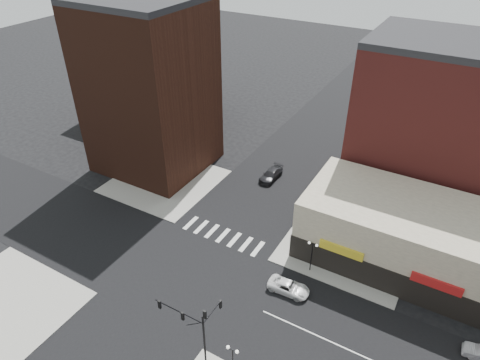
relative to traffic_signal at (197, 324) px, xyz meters
The scene contains 14 objects.
ground 11.76m from the traffic_signal, 132.74° to the left, with size 240.00×240.00×0.00m, color black.
road_ew 11.76m from the traffic_signal, 132.74° to the left, with size 200.00×14.00×0.02m, color black.
road_ns 11.76m from the traffic_signal, 132.74° to the left, with size 14.00×200.00×0.02m, color black.
sidewalk_nw 31.55m from the traffic_signal, 134.23° to the left, with size 15.00×15.00×0.12m, color gray.
sidewalk_ne 23.99m from the traffic_signal, 71.98° to the left, with size 15.00×15.00×0.12m, color gray.
building_nw 37.93m from the traffic_signal, 134.90° to the left, with size 16.00×15.00×25.00m, color #381B12.
building_nw_low 57.36m from the traffic_signal, 133.17° to the left, with size 20.00×18.00×12.00m, color #381B12.
building_ne_midrise 39.60m from the traffic_signal, 72.51° to the left, with size 18.00×15.00×22.00m, color maroon.
building_ne_row 26.71m from the traffic_signal, 58.92° to the left, with size 24.20×12.20×8.00m.
traffic_signal is the anchor object (origin of this frame).
street_lamp_se_a 4.12m from the traffic_signal, ahead, with size 1.22×0.32×4.16m.
street_lamp_ne 16.62m from the traffic_signal, 73.25° to the left, with size 1.22×0.32×4.16m.
white_suv 13.06m from the traffic_signal, 71.57° to the left, with size 2.14×4.64×1.29m, color white.
dark_sedan_north 32.41m from the traffic_signal, 104.31° to the left, with size 2.09×5.15×1.49m, color black.
Camera 1 is at (22.79, -27.22, 36.58)m, focal length 32.00 mm.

